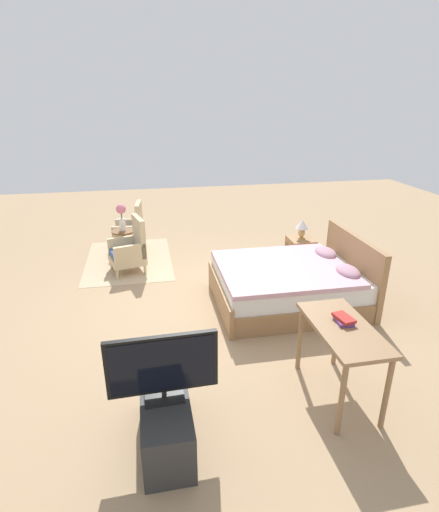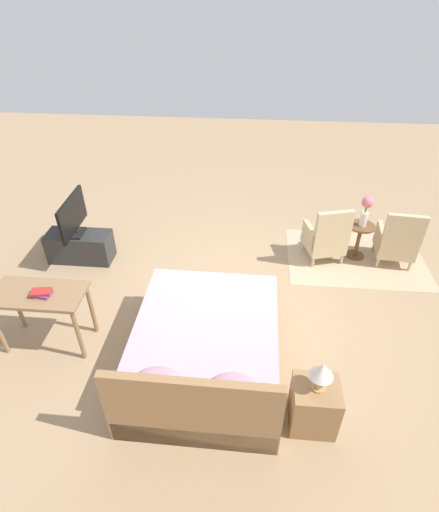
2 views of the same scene
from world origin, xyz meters
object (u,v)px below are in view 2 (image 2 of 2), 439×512
Objects in this scene: flower_vase at (366,208)px; tv_stand at (80,246)px; side_table at (359,237)px; vanity_desk at (40,301)px; nightstand at (314,405)px; tv_flatscreen at (73,216)px; armchair_by_window_left at (397,242)px; bed at (205,349)px; armchair_by_window_right at (326,238)px; table_lamp at (322,373)px; book_stack at (41,293)px.

flower_vase is 4.32m from tv_stand.
side_table is 4.53m from vanity_desk.
nightstand is 0.57× the size of tv_stand.
tv_flatscreen reaches higher than nightstand.
armchair_by_window_left is at bearing 167.36° from side_table.
bed is 2.27× the size of tv_flatscreen.
vanity_desk is (3.47, 2.02, 0.28)m from armchair_by_window_right.
side_table is 1.71× the size of table_lamp.
flower_vase is at bearing -173.92° from tv_flatscreen.
table_lamp is 4.12m from tv_flatscreen.
armchair_by_window_right is 0.71m from flower_vase.
armchair_by_window_right is 3.75m from tv_stand.
book_stack is (-0.34, 1.71, 0.58)m from tv_stand.
side_table is at bearing -173.92° from tv_stand.
side_table is 0.50m from flower_vase.
tv_flatscreen is (3.29, -2.49, 0.49)m from nightstand.
bed is at bearing 173.34° from vanity_desk.
flower_vase is (-2.09, -2.35, 0.56)m from bed.
flower_vase is at bearing -151.03° from book_stack.
tv_flatscreen is at bearing 6.08° from flower_vase.
armchair_by_window_right reaches higher than tv_stand.
armchair_by_window_left reaches higher than vanity_desk.
bed is at bearing 48.39° from side_table.
nightstand is (0.97, 2.94, -0.58)m from flower_vase.
vanity_desk is at bearing -24.19° from book_stack.
flower_vase reaches higher than side_table.
vanity_desk reaches higher than tv_stand.
table_lamp is at bearing 71.80° from side_table.
armchair_by_window_left and armchair_by_window_right have the same top height.
armchair_by_window_right is 3.95× the size of book_stack.
bed is 2.74m from armchair_by_window_right.
armchair_by_window_left is 3.95× the size of book_stack.
bed is at bearing -27.47° from table_lamp.
vanity_desk is at bearing 98.90° from tv_stand.
table_lamp reaches higher than nightstand.
tv_stand is (2.16, -1.90, -0.07)m from bed.
side_table is 1.02× the size of nightstand.
bed is at bearing 138.63° from tv_stand.
side_table reaches higher than tv_stand.
nightstand is 0.49m from table_lamp.
side_table is 0.64× the size of tv_flatscreen.
flower_vase is 4.53m from vanity_desk.
side_table is at bearing -108.21° from nightstand.
bed is at bearing 138.66° from tv_flatscreen.
table_lamp is (0.45, 2.82, 0.38)m from armchair_by_window_right.
armchair_by_window_right is 0.96× the size of tv_stand.
armchair_by_window_left reaches higher than nightstand.
side_table is at bearing -151.86° from vanity_desk.
tv_stand is at bearing -178.67° from tv_flatscreen.
table_lamp is 3.13m from vanity_desk.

